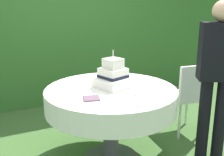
{
  "coord_description": "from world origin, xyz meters",
  "views": [
    {
      "loc": [
        -1.11,
        -2.3,
        1.58
      ],
      "look_at": [
        0.02,
        0.02,
        0.86
      ],
      "focal_mm": 44.03,
      "sensor_mm": 36.0,
      "label": 1
    }
  ],
  "objects": [
    {
      "name": "cake_table",
      "position": [
        0.0,
        0.0,
        0.65
      ],
      "size": [
        1.29,
        1.29,
        0.76
      ],
      "color": "#4C4C51",
      "rests_on": "ground_plane"
    },
    {
      "name": "foliage_hedge",
      "position": [
        0.0,
        2.14,
        1.41
      ],
      "size": [
        6.98,
        0.67,
        2.81
      ],
      "primitive_type": "cube",
      "color": "#336628",
      "rests_on": "ground_plane"
    },
    {
      "name": "garden_chair",
      "position": [
        1.07,
        0.09,
        0.54
      ],
      "size": [
        0.44,
        0.44,
        0.89
      ],
      "color": "white",
      "rests_on": "ground_plane"
    },
    {
      "name": "standing_person",
      "position": [
        0.93,
        -0.43,
        0.93
      ],
      "size": [
        0.41,
        0.36,
        1.6
      ],
      "color": "black",
      "rests_on": "ground_plane"
    },
    {
      "name": "serving_plate_far",
      "position": [
        0.03,
        -0.51,
        0.77
      ],
      "size": [
        0.12,
        0.12,
        0.01
      ],
      "primitive_type": "cylinder",
      "color": "white",
      "rests_on": "cake_table"
    },
    {
      "name": "wedding_cake",
      "position": [
        0.04,
        0.04,
        0.87
      ],
      "size": [
        0.39,
        0.39,
        0.37
      ],
      "color": "white",
      "rests_on": "cake_table"
    },
    {
      "name": "napkin_stack",
      "position": [
        -0.28,
        -0.19,
        0.77
      ],
      "size": [
        0.17,
        0.17,
        0.01
      ],
      "primitive_type": "cube",
      "rotation": [
        0.0,
        0.0,
        -0.27
      ],
      "color": "#6B4C60",
      "rests_on": "cake_table"
    },
    {
      "name": "serving_plate_left",
      "position": [
        -0.28,
        0.14,
        0.77
      ],
      "size": [
        0.13,
        0.13,
        0.01
      ],
      "primitive_type": "cylinder",
      "color": "white",
      "rests_on": "cake_table"
    },
    {
      "name": "serving_plate_near",
      "position": [
        0.16,
        -0.27,
        0.77
      ],
      "size": [
        0.12,
        0.12,
        0.01
      ],
      "primitive_type": "cylinder",
      "color": "white",
      "rests_on": "cake_table"
    }
  ]
}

